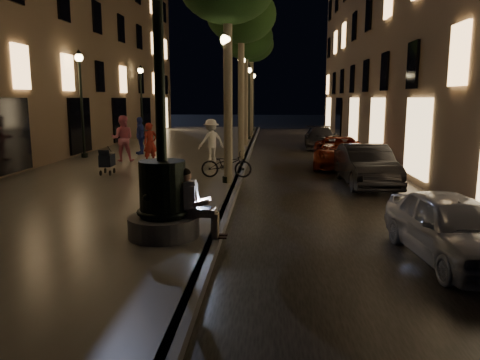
# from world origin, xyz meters

# --- Properties ---
(ground) EXTENTS (120.00, 120.00, 0.00)m
(ground) POSITION_xyz_m (0.00, 15.00, 0.00)
(ground) COLOR black
(ground) RESTS_ON ground
(cobble_lane) EXTENTS (6.00, 45.00, 0.02)m
(cobble_lane) POSITION_xyz_m (3.00, 15.00, 0.01)
(cobble_lane) COLOR black
(cobble_lane) RESTS_ON ground
(promenade) EXTENTS (8.00, 45.00, 0.20)m
(promenade) POSITION_xyz_m (-4.00, 15.00, 0.10)
(promenade) COLOR #646058
(promenade) RESTS_ON ground
(curb_strip) EXTENTS (0.25, 45.00, 0.20)m
(curb_strip) POSITION_xyz_m (0.00, 15.00, 0.10)
(curb_strip) COLOR #59595B
(curb_strip) RESTS_ON ground
(building_right) EXTENTS (8.00, 36.00, 15.00)m
(building_right) POSITION_xyz_m (10.00, 18.00, 7.50)
(building_right) COLOR #7C684D
(building_right) RESTS_ON ground
(building_left) EXTENTS (8.00, 36.00, 15.00)m
(building_left) POSITION_xyz_m (-12.00, 18.00, 7.50)
(building_left) COLOR #7C684D
(building_left) RESTS_ON ground
(fountain_lamppost) EXTENTS (1.40, 1.40, 5.21)m
(fountain_lamppost) POSITION_xyz_m (-1.00, 2.00, 1.21)
(fountain_lamppost) COLOR #59595B
(fountain_lamppost) RESTS_ON promenade
(seated_man_laptop) EXTENTS (0.99, 0.34, 1.36)m
(seated_man_laptop) POSITION_xyz_m (-0.39, 2.00, 0.92)
(seated_man_laptop) COLOR tan
(seated_man_laptop) RESTS_ON promenade
(tree_second) EXTENTS (3.00, 3.00, 7.40)m
(tree_second) POSITION_xyz_m (-0.20, 14.00, 6.33)
(tree_second) COLOR #6B604C
(tree_second) RESTS_ON promenade
(tree_third) EXTENTS (3.00, 3.00, 7.20)m
(tree_third) POSITION_xyz_m (-0.30, 20.00, 6.14)
(tree_third) COLOR #6B604C
(tree_third) RESTS_ON promenade
(tree_far) EXTENTS (3.00, 3.00, 7.50)m
(tree_far) POSITION_xyz_m (-0.22, 26.00, 6.43)
(tree_far) COLOR #6B604C
(tree_far) RESTS_ON promenade
(lamp_curb_a) EXTENTS (0.36, 0.36, 4.81)m
(lamp_curb_a) POSITION_xyz_m (-0.30, 8.00, 3.24)
(lamp_curb_a) COLOR black
(lamp_curb_a) RESTS_ON promenade
(lamp_curb_b) EXTENTS (0.36, 0.36, 4.81)m
(lamp_curb_b) POSITION_xyz_m (-0.30, 16.00, 3.24)
(lamp_curb_b) COLOR black
(lamp_curb_b) RESTS_ON promenade
(lamp_curb_c) EXTENTS (0.36, 0.36, 4.81)m
(lamp_curb_c) POSITION_xyz_m (-0.30, 24.00, 3.24)
(lamp_curb_c) COLOR black
(lamp_curb_c) RESTS_ON promenade
(lamp_curb_d) EXTENTS (0.36, 0.36, 4.81)m
(lamp_curb_d) POSITION_xyz_m (-0.30, 32.00, 3.24)
(lamp_curb_d) COLOR black
(lamp_curb_d) RESTS_ON promenade
(lamp_left_b) EXTENTS (0.36, 0.36, 4.81)m
(lamp_left_b) POSITION_xyz_m (-7.40, 14.00, 3.24)
(lamp_left_b) COLOR black
(lamp_left_b) RESTS_ON promenade
(lamp_left_c) EXTENTS (0.36, 0.36, 4.81)m
(lamp_left_c) POSITION_xyz_m (-7.40, 24.00, 3.24)
(lamp_left_c) COLOR black
(lamp_left_c) RESTS_ON promenade
(stroller) EXTENTS (0.45, 0.98, 1.00)m
(stroller) POSITION_xyz_m (-4.70, 9.33, 0.70)
(stroller) COLOR black
(stroller) RESTS_ON promenade
(car_front) EXTENTS (1.80, 3.71, 1.22)m
(car_front) POSITION_xyz_m (4.33, 1.50, 0.61)
(car_front) COLOR #B8B9C1
(car_front) RESTS_ON ground
(car_second) EXTENTS (1.60, 4.19, 1.36)m
(car_second) POSITION_xyz_m (4.27, 8.77, 0.68)
(car_second) COLOR black
(car_second) RESTS_ON ground
(car_third) EXTENTS (2.57, 4.79, 1.28)m
(car_third) POSITION_xyz_m (4.00, 13.00, 0.64)
(car_third) COLOR maroon
(car_third) RESTS_ON ground
(car_rear) EXTENTS (1.88, 4.30, 1.23)m
(car_rear) POSITION_xyz_m (4.00, 20.55, 0.62)
(car_rear) COLOR #333237
(car_rear) RESTS_ON ground
(pedestrian_red) EXTENTS (0.73, 0.70, 1.69)m
(pedestrian_red) POSITION_xyz_m (-3.83, 12.13, 1.05)
(pedestrian_red) COLOR #A82A21
(pedestrian_red) RESTS_ON promenade
(pedestrian_pink) EXTENTS (1.05, 0.88, 1.96)m
(pedestrian_pink) POSITION_xyz_m (-5.22, 12.87, 1.18)
(pedestrian_pink) COLOR pink
(pedestrian_pink) RESTS_ON promenade
(pedestrian_white) EXTENTS (1.35, 1.22, 1.82)m
(pedestrian_white) POSITION_xyz_m (-1.41, 12.87, 1.11)
(pedestrian_white) COLOR white
(pedestrian_white) RESTS_ON promenade
(pedestrian_blue) EXTENTS (0.91, 1.13, 1.80)m
(pedestrian_blue) POSITION_xyz_m (-5.18, 15.46, 1.10)
(pedestrian_blue) COLOR navy
(pedestrian_blue) RESTS_ON promenade
(bicycle) EXTENTS (1.73, 0.62, 0.91)m
(bicycle) POSITION_xyz_m (-0.40, 8.97, 0.65)
(bicycle) COLOR black
(bicycle) RESTS_ON promenade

